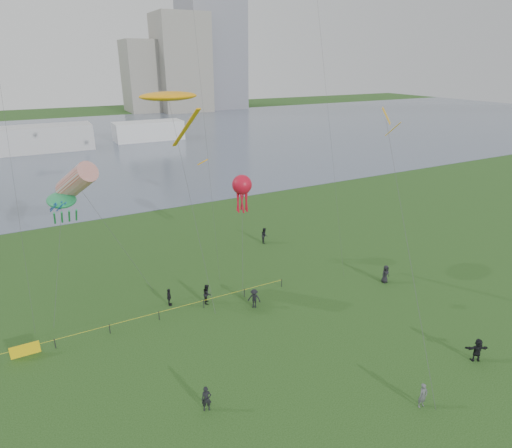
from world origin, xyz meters
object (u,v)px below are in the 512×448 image
fence (81,335)px  kite_stingray (169,97)px  kite_octopus (242,186)px  kite_flyer (423,395)px

fence → kite_stingray: bearing=38.3°
fence → kite_octopus: kite_octopus is taller
kite_stingray → kite_octopus: (6.61, -1.45, -8.88)m
kite_flyer → kite_octopus: (-0.51, 24.31, 7.54)m
kite_stingray → kite_octopus: bearing=-15.4°
kite_stingray → kite_octopus: 11.16m
kite_octopus → fence: bearing=-156.5°
kite_flyer → kite_stingray: 31.37m
kite_stingray → kite_octopus: kite_stingray is taller
kite_octopus → kite_stingray: bearing=168.9°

